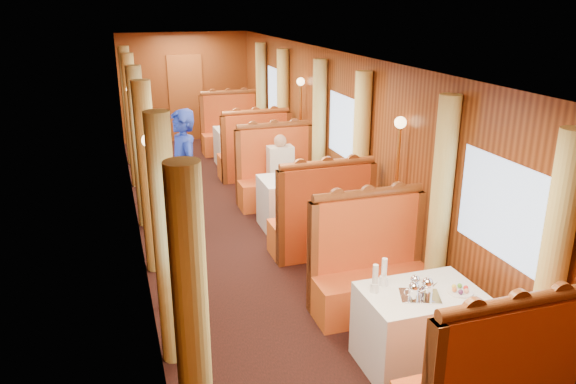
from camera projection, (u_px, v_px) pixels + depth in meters
name	position (u px, v px, depth m)	size (l,w,h in m)	color
floor	(248.00, 232.00, 8.16)	(3.00, 12.00, 0.01)	black
ceiling	(243.00, 56.00, 7.35)	(3.00, 12.00, 0.01)	silver
wall_far	(185.00, 87.00, 13.16)	(3.00, 2.50, 0.01)	brown
wall_left	(134.00, 157.00, 7.33)	(12.00, 2.50, 0.01)	brown
wall_right	(346.00, 141.00, 8.19)	(12.00, 2.50, 0.01)	brown
doorway_far	(186.00, 98.00, 13.21)	(0.80, 0.04, 2.00)	brown
table_near	(419.00, 328.00, 5.11)	(1.05, 0.72, 0.75)	white
banquette_near_aft	(371.00, 274.00, 6.00)	(1.30, 0.55, 1.34)	red
table_mid	(297.00, 202.00, 8.26)	(1.05, 0.72, 0.75)	white
banquette_mid_fwd	(321.00, 224.00, 7.33)	(1.30, 0.55, 1.34)	red
banquette_mid_aft	(277.00, 179.00, 9.15)	(1.30, 0.55, 1.34)	red
table_far	(242.00, 146.00, 11.41)	(1.05, 0.72, 0.75)	white
banquette_far_fwd	(255.00, 156.00, 10.48)	(1.30, 0.55, 1.34)	red
banquette_far_aft	(231.00, 133.00, 12.31)	(1.30, 0.55, 1.34)	red
tea_tray	(420.00, 296.00, 4.89)	(0.34, 0.26, 0.01)	silver
teapot_left	(414.00, 294.00, 4.82)	(0.15, 0.12, 0.12)	silver
teapot_right	(427.00, 290.00, 4.87)	(0.17, 0.13, 0.14)	silver
teapot_back	(415.00, 285.00, 4.97)	(0.14, 0.11, 0.12)	silver
fruit_plate	(460.00, 290.00, 4.96)	(0.23, 0.23, 0.05)	white
cup_inboard	(375.00, 281.00, 4.94)	(0.08, 0.08, 0.26)	white
cup_outboard	(384.00, 275.00, 5.06)	(0.08, 0.08, 0.26)	white
rose_vase_mid	(296.00, 166.00, 8.10)	(0.06, 0.06, 0.36)	silver
rose_vase_far	(243.00, 120.00, 11.21)	(0.06, 0.06, 0.36)	silver
window_left_near	(161.00, 253.00, 4.11)	(1.20, 0.90, 0.01)	#8EADD6
curtain_left_near_a	(193.00, 341.00, 3.53)	(0.22, 0.22, 2.35)	#CEC169
curtain_left_near_b	(166.00, 243.00, 4.93)	(0.22, 0.22, 2.35)	#CEC169
window_right_near	(501.00, 209.00, 4.97)	(1.20, 0.90, 0.01)	#8EADD6
curtain_right_near_a	(551.00, 278.00, 4.32)	(0.22, 0.22, 2.35)	#CEC169
curtain_right_near_b	(440.00, 209.00, 5.73)	(0.22, 0.22, 2.35)	#CEC169
window_left_mid	(134.00, 142.00, 7.26)	(1.20, 0.90, 0.01)	#8EADD6
curtain_left_mid_a	(149.00, 179.00, 6.68)	(0.22, 0.22, 2.35)	#CEC169
curtain_left_mid_b	(140.00, 148.00, 8.09)	(0.22, 0.22, 2.35)	#CEC169
window_right_mid	(345.00, 127.00, 8.12)	(1.20, 0.90, 0.01)	#8EADD6
curtain_right_mid_a	(360.00, 160.00, 7.48)	(0.22, 0.22, 2.35)	#CEC169
curtain_right_mid_b	(319.00, 135.00, 8.88)	(0.22, 0.22, 2.35)	#CEC169
window_left_far	(123.00, 99.00, 10.42)	(1.20, 0.90, 0.01)	#8EADD6
curtain_left_far_a	(133.00, 122.00, 9.83)	(0.22, 0.22, 2.35)	#CEC169
curtain_left_far_b	(128.00, 106.00, 11.24)	(0.22, 0.22, 2.35)	#CEC169
window_right_far	(276.00, 91.00, 11.27)	(1.20, 0.90, 0.01)	#8EADD6
curtain_right_far_a	(283.00, 112.00, 10.63)	(0.22, 0.22, 2.35)	#CEC169
curtain_right_far_b	(261.00, 99.00, 12.03)	(0.22, 0.22, 2.35)	#CEC169
sconce_left_fore	(153.00, 188.00, 5.73)	(0.14, 0.14, 1.95)	#BF8C3F
sconce_right_fore	(398.00, 164.00, 6.54)	(0.14, 0.14, 1.95)	#BF8C3F
sconce_left_aft	(134.00, 121.00, 8.89)	(0.14, 0.14, 1.95)	#BF8C3F
sconce_right_aft	(300.00, 111.00, 9.69)	(0.14, 0.14, 1.95)	#BF8C3F
steward	(184.00, 174.00, 7.78)	(0.66, 0.43, 1.82)	navy
passenger	(281.00, 164.00, 8.85)	(0.40, 0.44, 0.76)	beige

